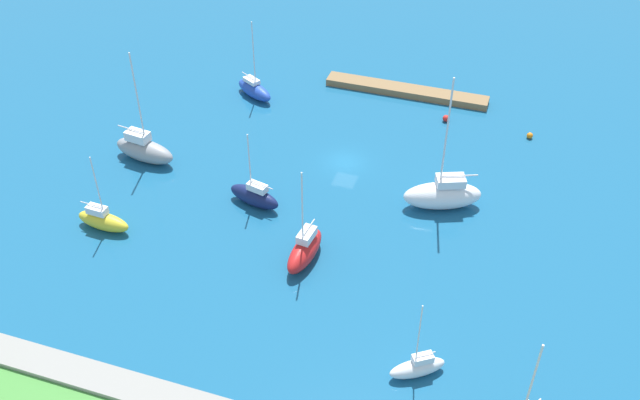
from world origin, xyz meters
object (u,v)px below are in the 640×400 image
at_px(sailboat_white_far_north, 443,194).
at_px(sailboat_yellow_lone_south, 103,220).
at_px(sailboat_blue_lone_north, 254,89).
at_px(sailboat_white_by_breakwater, 418,367).
at_px(sailboat_gray_east_end, 144,149).
at_px(mooring_buoy_orange, 530,136).
at_px(pier_dock, 406,91).
at_px(mooring_buoy_red, 446,118).
at_px(sailboat_red_outer_mooring, 305,250).
at_px(sailboat_navy_near_pier, 254,196).

distance_m(sailboat_white_far_north, sailboat_yellow_lone_south, 33.66).
distance_m(sailboat_blue_lone_north, sailboat_white_by_breakwater, 45.54).
bearing_deg(sailboat_gray_east_end, mooring_buoy_orange, 31.29).
distance_m(pier_dock, sailboat_blue_lone_north, 19.10).
bearing_deg(mooring_buoy_red, mooring_buoy_orange, 176.76).
distance_m(sailboat_gray_east_end, mooring_buoy_red, 35.21).
distance_m(sailboat_yellow_lone_south, mooring_buoy_orange, 47.99).
distance_m(sailboat_red_outer_mooring, mooring_buoy_orange, 32.69).
relative_size(sailboat_blue_lone_north, mooring_buoy_orange, 14.21).
bearing_deg(sailboat_white_by_breakwater, sailboat_gray_east_end, -62.92).
xyz_separation_m(sailboat_white_far_north, sailboat_gray_east_end, (32.60, 2.15, -0.14)).
bearing_deg(sailboat_white_far_north, sailboat_white_by_breakwater, 74.19).
distance_m(sailboat_gray_east_end, mooring_buoy_orange, 43.68).
distance_m(pier_dock, sailboat_yellow_lone_south, 41.16).
distance_m(sailboat_blue_lone_north, sailboat_gray_east_end, 17.58).
bearing_deg(mooring_buoy_orange, sailboat_blue_lone_north, 2.14).
relative_size(sailboat_yellow_lone_south, sailboat_red_outer_mooring, 0.83).
xyz_separation_m(sailboat_yellow_lone_south, sailboat_white_by_breakwater, (-32.82, 7.62, -0.19)).
relative_size(sailboat_gray_east_end, mooring_buoy_red, 16.12).
bearing_deg(sailboat_white_by_breakwater, sailboat_blue_lone_north, -85.39).
xyz_separation_m(sailboat_navy_near_pier, sailboat_red_outer_mooring, (-7.52, 6.13, 0.16)).
bearing_deg(sailboat_blue_lone_north, sailboat_gray_east_end, -81.23).
relative_size(sailboat_white_by_breakwater, mooring_buoy_red, 9.70).
distance_m(sailboat_white_by_breakwater, mooring_buoy_orange, 37.22).
relative_size(sailboat_yellow_lone_south, sailboat_gray_east_end, 0.66).
height_order(sailboat_red_outer_mooring, mooring_buoy_red, sailboat_red_outer_mooring).
bearing_deg(sailboat_white_by_breakwater, sailboat_navy_near_pier, -71.78).
relative_size(pier_dock, sailboat_navy_near_pier, 2.42).
bearing_deg(pier_dock, sailboat_yellow_lone_south, 57.20).
relative_size(sailboat_navy_near_pier, sailboat_gray_east_end, 0.64).
height_order(sailboat_yellow_lone_south, sailboat_blue_lone_north, sailboat_blue_lone_north).
xyz_separation_m(sailboat_white_far_north, mooring_buoy_red, (2.51, -16.09, -1.17)).
bearing_deg(sailboat_navy_near_pier, sailboat_red_outer_mooring, 153.57).
relative_size(sailboat_white_far_north, sailboat_red_outer_mooring, 1.43).
bearing_deg(sailboat_gray_east_end, pier_dock, 51.07).
xyz_separation_m(sailboat_navy_near_pier, sailboat_blue_lone_north, (8.22, -19.93, -0.11)).
height_order(sailboat_blue_lone_north, mooring_buoy_orange, sailboat_blue_lone_north).
xyz_separation_m(sailboat_navy_near_pier, sailboat_gray_east_end, (14.48, -3.50, 0.29)).
height_order(sailboat_white_far_north, sailboat_gray_east_end, sailboat_white_far_north).
height_order(sailboat_yellow_lone_south, sailboat_navy_near_pier, sailboat_yellow_lone_south).
bearing_deg(mooring_buoy_red, sailboat_gray_east_end, 31.23).
bearing_deg(sailboat_navy_near_pier, sailboat_gray_east_end, -0.86).
bearing_deg(sailboat_gray_east_end, sailboat_white_by_breakwater, -21.52).
bearing_deg(sailboat_gray_east_end, sailboat_white_far_north, 11.17).
xyz_separation_m(sailboat_blue_lone_north, sailboat_gray_east_end, (6.26, 16.43, 0.40)).
bearing_deg(sailboat_blue_lone_north, sailboat_yellow_lone_south, -69.32).
height_order(mooring_buoy_red, mooring_buoy_orange, mooring_buoy_red).
bearing_deg(sailboat_white_far_north, sailboat_blue_lone_north, -49.82).
height_order(pier_dock, mooring_buoy_orange, pier_dock).
xyz_separation_m(sailboat_blue_lone_north, sailboat_red_outer_mooring, (-15.74, 26.06, 0.27)).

